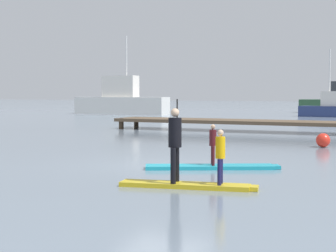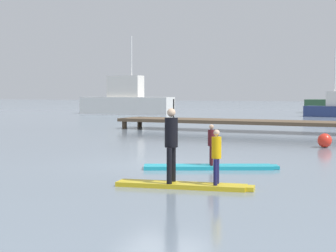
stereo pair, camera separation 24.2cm
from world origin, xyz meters
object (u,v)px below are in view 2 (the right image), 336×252
object	(u,v)px
paddler_child_solo	(211,142)
mooring_buoy_mid	(325,140)
paddler_adult	(171,140)
paddleboard_near	(211,167)
fishing_boat_green_midground	(126,101)
paddleboard_far	(184,185)
paddler_child_front	(217,154)

from	to	relation	value
paddler_child_solo	mooring_buoy_mid	world-z (taller)	paddler_child_solo
paddler_child_solo	paddler_adult	size ratio (longest dim) A/B	0.61
paddleboard_near	mooring_buoy_mid	distance (m)	7.43
paddler_adult	fishing_boat_green_midground	xyz separation A→B (m)	(-21.12, 34.69, 0.24)
mooring_buoy_mid	paddler_adult	bearing A→B (deg)	-98.92
paddleboard_far	mooring_buoy_mid	distance (m)	10.27
mooring_buoy_mid	fishing_boat_green_midground	bearing A→B (deg)	132.90
paddler_adult	paddler_child_front	bearing A→B (deg)	11.09
paddleboard_near	paddler_child_front	distance (m)	3.17
paddler_child_solo	paddleboard_far	size ratio (longest dim) A/B	0.36
paddler_adult	mooring_buoy_mid	distance (m)	10.38
paddleboard_near	paddler_child_solo	size ratio (longest dim) A/B	3.17
paddleboard_far	paddler_adult	xyz separation A→B (m)	(-0.28, -0.05, 0.99)
paddler_child_solo	paddleboard_far	xyz separation A→B (m)	(0.51, -3.00, -0.67)
paddleboard_near	paddler_child_front	world-z (taller)	paddler_child_front
paddler_child_front	mooring_buoy_mid	world-z (taller)	paddler_child_front
paddler_adult	fishing_boat_green_midground	distance (m)	40.62
paddleboard_far	paddler_child_front	world-z (taller)	paddler_child_front
paddleboard_near	paddler_child_front	xyz separation A→B (m)	(1.21, -2.84, 0.72)
paddleboard_far	paddleboard_near	bearing A→B (deg)	99.88
paddler_child_solo	mooring_buoy_mid	distance (m)	7.43
paddler_child_front	paddleboard_near	bearing A→B (deg)	113.16
paddleboard_far	mooring_buoy_mid	size ratio (longest dim) A/B	5.67
paddleboard_far	mooring_buoy_mid	bearing A→B (deg)	82.61
paddleboard_near	mooring_buoy_mid	size ratio (longest dim) A/B	6.54
paddler_adult	paddleboard_far	bearing A→B (deg)	9.55
fishing_boat_green_midground	mooring_buoy_mid	xyz separation A→B (m)	(22.73, -24.46, -1.01)
paddler_adult	mooring_buoy_mid	xyz separation A→B (m)	(1.60, 10.23, -0.77)
paddleboard_near	mooring_buoy_mid	bearing A→B (deg)	75.66
paddler_child_solo	paddler_child_front	size ratio (longest dim) A/B	0.94
paddler_child_solo	mooring_buoy_mid	bearing A→B (deg)	75.68
paddler_child_front	paddler_child_solo	bearing A→B (deg)	112.94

